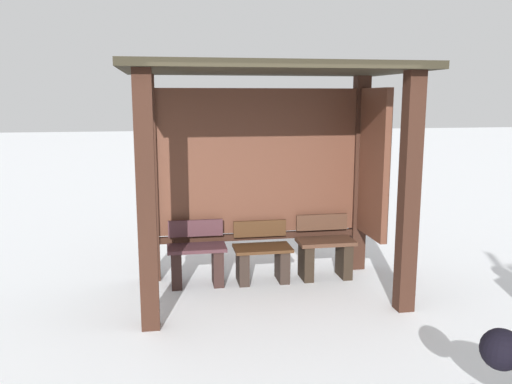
# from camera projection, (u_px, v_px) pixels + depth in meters

# --- Properties ---
(ground_plane) EXTENTS (60.00, 60.00, 0.00)m
(ground_plane) POSITION_uv_depth(u_px,v_px,m) (269.00, 293.00, 5.99)
(ground_plane) COLOR white
(bus_shelter) EXTENTS (3.06, 1.85, 2.54)m
(bus_shelter) POSITION_uv_depth(u_px,v_px,m) (276.00, 136.00, 5.92)
(bus_shelter) COLOR #331D14
(bus_shelter) RESTS_ON ground
(bench_left_inside) EXTENTS (0.69, 0.36, 0.76)m
(bench_left_inside) POSITION_uv_depth(u_px,v_px,m) (197.00, 259.00, 6.20)
(bench_left_inside) COLOR #43262B
(bench_left_inside) RESTS_ON ground
(bench_center_inside) EXTENTS (0.69, 0.41, 0.71)m
(bench_center_inside) POSITION_uv_depth(u_px,v_px,m) (262.00, 258.00, 6.35)
(bench_center_inside) COLOR #412715
(bench_center_inside) RESTS_ON ground
(bench_right_inside) EXTENTS (0.69, 0.39, 0.77)m
(bench_right_inside) POSITION_uv_depth(u_px,v_px,m) (325.00, 252.00, 6.47)
(bench_right_inside) COLOR #472D1F
(bench_right_inside) RESTS_ON ground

